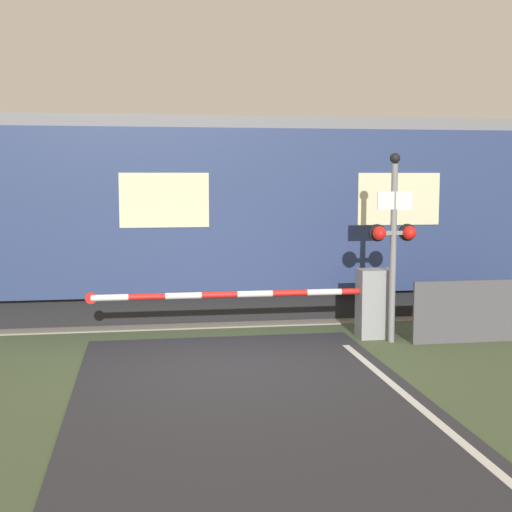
{
  "coord_description": "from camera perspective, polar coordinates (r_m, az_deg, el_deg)",
  "views": [
    {
      "loc": [
        -1.32,
        -10.58,
        2.91
      ],
      "look_at": [
        0.69,
        2.19,
        1.46
      ],
      "focal_mm": 50.0,
      "sensor_mm": 36.0,
      "label": 1
    }
  ],
  "objects": [
    {
      "name": "track_bed",
      "position": [
        15.3,
        -3.86,
        -4.47
      ],
      "size": [
        36.0,
        3.2,
        0.13
      ],
      "color": "gray",
      "rests_on": "ground_plane"
    },
    {
      "name": "train",
      "position": [
        15.81,
        9.61,
        3.31
      ],
      "size": [
        16.87,
        2.73,
        4.06
      ],
      "color": "black",
      "rests_on": "ground_plane"
    },
    {
      "name": "ground_plane",
      "position": [
        11.05,
        -1.8,
        -8.85
      ],
      "size": [
        80.0,
        80.0,
        0.0
      ],
      "primitive_type": "plane",
      "color": "#475638"
    },
    {
      "name": "signal_post",
      "position": [
        12.56,
        10.95,
        1.63
      ],
      "size": [
        0.84,
        0.26,
        3.3
      ],
      "color": "gray",
      "rests_on": "ground_plane"
    },
    {
      "name": "roadside_fence",
      "position": [
        13.23,
        18.25,
        -4.19
      ],
      "size": [
        2.86,
        0.06,
        1.1
      ],
      "color": "#4C4C51",
      "rests_on": "ground_plane"
    },
    {
      "name": "crossing_barrier",
      "position": [
        12.92,
        7.81,
        -3.66
      ],
      "size": [
        5.39,
        0.44,
        1.25
      ],
      "color": "gray",
      "rests_on": "ground_plane"
    }
  ]
}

